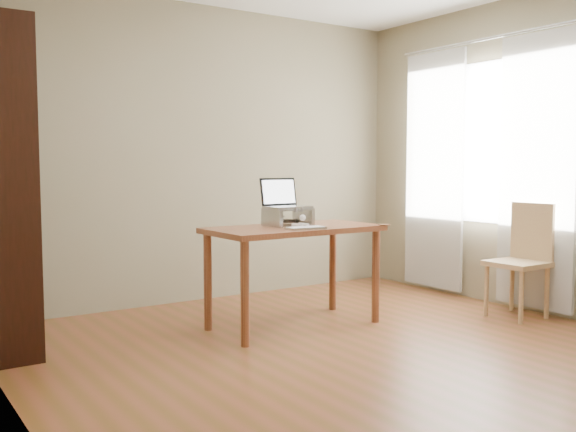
{
  "coord_description": "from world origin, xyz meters",
  "views": [
    {
      "loc": [
        -2.6,
        -2.9,
        1.21
      ],
      "look_at": [
        0.01,
        0.98,
        0.83
      ],
      "focal_mm": 40.0,
      "sensor_mm": 36.0,
      "label": 1
    }
  ],
  "objects_px": {
    "desk": "(294,241)",
    "cat": "(284,217)",
    "keyboard": "(306,228)",
    "bookshelf": "(1,189)",
    "laptop": "(284,200)",
    "chair": "(523,256)"
  },
  "relations": [
    {
      "from": "cat",
      "to": "desk",
      "type": "bearing_deg",
      "value": -86.51
    },
    {
      "from": "bookshelf",
      "to": "cat",
      "type": "relative_size",
      "value": 4.33
    },
    {
      "from": "keyboard",
      "to": "cat",
      "type": "bearing_deg",
      "value": 90.86
    },
    {
      "from": "bookshelf",
      "to": "chair",
      "type": "distance_m",
      "value": 3.87
    },
    {
      "from": "desk",
      "to": "laptop",
      "type": "xyz_separation_m",
      "value": [
        0.0,
        0.14,
        0.3
      ]
    },
    {
      "from": "desk",
      "to": "cat",
      "type": "relative_size",
      "value": 2.67
    },
    {
      "from": "desk",
      "to": "laptop",
      "type": "distance_m",
      "value": 0.33
    },
    {
      "from": "bookshelf",
      "to": "laptop",
      "type": "distance_m",
      "value": 1.96
    },
    {
      "from": "chair",
      "to": "cat",
      "type": "bearing_deg",
      "value": 152.84
    },
    {
      "from": "keyboard",
      "to": "chair",
      "type": "distance_m",
      "value": 1.84
    },
    {
      "from": "desk",
      "to": "keyboard",
      "type": "height_order",
      "value": "keyboard"
    },
    {
      "from": "bookshelf",
      "to": "chair",
      "type": "height_order",
      "value": "bookshelf"
    },
    {
      "from": "laptop",
      "to": "cat",
      "type": "relative_size",
      "value": 0.66
    },
    {
      "from": "desk",
      "to": "cat",
      "type": "xyz_separation_m",
      "value": [
        -0.02,
        0.11,
        0.18
      ]
    },
    {
      "from": "cat",
      "to": "chair",
      "type": "distance_m",
      "value": 1.94
    },
    {
      "from": "laptop",
      "to": "chair",
      "type": "distance_m",
      "value": 1.96
    },
    {
      "from": "desk",
      "to": "bookshelf",
      "type": "bearing_deg",
      "value": 163.03
    },
    {
      "from": "desk",
      "to": "laptop",
      "type": "relative_size",
      "value": 4.07
    },
    {
      "from": "keyboard",
      "to": "cat",
      "type": "xyz_separation_m",
      "value": [
        0.03,
        0.33,
        0.06
      ]
    },
    {
      "from": "keyboard",
      "to": "laptop",
      "type": "bearing_deg",
      "value": 88.43
    },
    {
      "from": "keyboard",
      "to": "cat",
      "type": "height_order",
      "value": "cat"
    },
    {
      "from": "bookshelf",
      "to": "laptop",
      "type": "bearing_deg",
      "value": -12.22
    }
  ]
}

